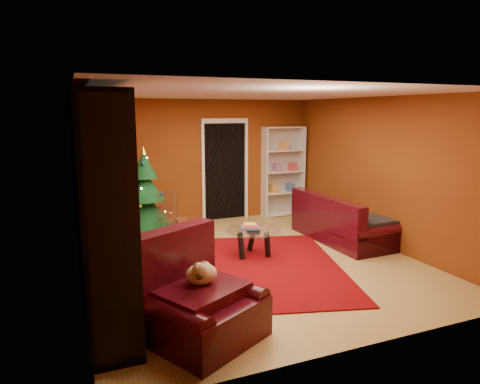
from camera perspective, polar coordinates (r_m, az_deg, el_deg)
name	(u,v)px	position (r m, az deg, el deg)	size (l,w,h in m)	color
floor	(249,262)	(6.91, 1.27, -9.38)	(5.00, 5.50, 0.05)	#A18544
ceiling	(250,92)	(6.49, 1.37, 13.17)	(5.00, 5.50, 0.05)	silver
wall_back	(198,161)	(9.16, -5.65, 4.08)	(5.00, 0.05, 2.60)	maroon
wall_left	(74,192)	(6.04, -21.23, 0.00)	(0.05, 5.50, 2.60)	maroon
wall_right	(381,172)	(7.92, 18.34, 2.56)	(0.05, 5.50, 2.60)	maroon
doorway	(225,172)	(9.34, -2.01, 2.71)	(1.06, 0.60, 2.16)	black
rug	(252,267)	(6.61, 1.58, -9.99)	(2.67, 3.11, 0.02)	#680407
media_unit	(97,201)	(5.50, -18.47, -1.11)	(0.51, 3.32, 2.54)	black
christmas_tree	(145,193)	(8.22, -12.55, -0.13)	(0.97, 0.97, 1.73)	#0B3717
gift_box_teal	(139,226)	(8.52, -13.30, -4.48)	(0.32, 0.32, 0.32)	#1B6F69
gift_box_green	(197,229)	(8.18, -5.71, -4.96)	(0.29, 0.29, 0.29)	#1F591B
gift_box_red	(182,224)	(8.70, -7.77, -4.25)	(0.23, 0.23, 0.23)	maroon
white_bookshelf	(283,172)	(9.74, 5.78, 2.72)	(0.96, 0.34, 2.07)	white
armchair	(202,297)	(4.58, -5.13, -13.74)	(1.16, 1.16, 0.91)	black
dog	(201,274)	(4.56, -5.17, -10.84)	(0.40, 0.30, 0.29)	beige
sofa	(342,217)	(8.07, 13.44, -3.29)	(2.03, 0.91, 0.87)	black
coffee_table	(253,243)	(7.04, 1.80, -6.76)	(0.89, 0.89, 0.56)	gray
acrylic_chair	(175,220)	(7.77, -8.73, -3.76)	(0.43, 0.47, 0.85)	#66605B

